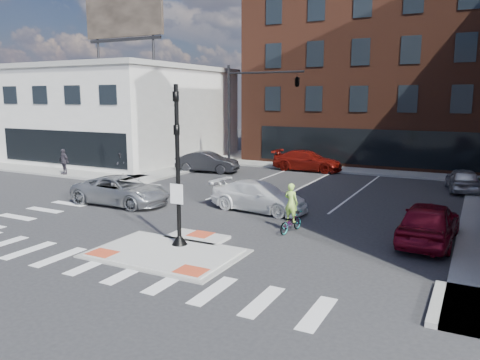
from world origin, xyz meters
The scene contains 19 objects.
ground centered at (0.00, 0.00, 0.00)m, with size 120.00×120.00×0.00m, color #28282B.
refuge_island centered at (0.00, -0.26, 0.05)m, with size 5.40×4.65×0.13m.
sidewalk_nw centered at (-16.76, 15.29, 0.08)m, with size 23.50×20.50×0.15m.
sidewalk_n centered at (3.00, 22.00, 0.07)m, with size 26.00×3.00×0.15m, color gray.
building_nw centered at (-21.98, 19.98, 4.23)m, with size 20.40×16.40×14.40m.
building_n centered at (3.00, 31.99, 7.80)m, with size 24.40×18.40×15.50m.
building_far_left centered at (-4.00, 52.00, 5.00)m, with size 10.00×12.00×10.00m, color slate.
building_far_right centered at (9.00, 54.00, 6.00)m, with size 12.00×12.00×12.00m, color brown.
signal_pole centered at (0.00, 0.40, 2.36)m, with size 0.60×0.60×5.98m.
mast_arm_signal centered at (-3.47, 18.00, 6.21)m, with size 6.10×2.24×8.00m.
silver_suv centered at (-6.89, 5.00, 0.75)m, with size 2.50×5.41×1.50m, color #A2A5A9.
red_sedan centered at (8.32, 5.36, 0.84)m, with size 1.98×4.91×1.67m, color maroon.
white_pickup centered at (0.18, 7.11, 0.73)m, with size 2.05×5.04×1.46m, color white.
bg_car_dark centered at (-8.50, 16.39, 0.78)m, with size 1.64×4.70×1.55m, color black.
bg_car_silver centered at (9.06, 17.20, 0.72)m, with size 1.69×4.20×1.43m, color silver.
bg_car_red centered at (-2.00, 20.57, 0.78)m, with size 2.18×5.37×1.56m, color maroon.
cyclist centered at (3.00, 4.27, 0.71)m, with size 0.83×1.72×2.11m.
pedestrian_a centered at (-13.10, 12.00, 0.94)m, with size 0.77×0.60×1.58m, color black.
pedestrian_b centered at (-16.67, 10.00, 1.07)m, with size 1.08×0.45×1.84m, color #2F2B35.
Camera 1 is at (9.90, -13.69, 5.64)m, focal length 35.00 mm.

